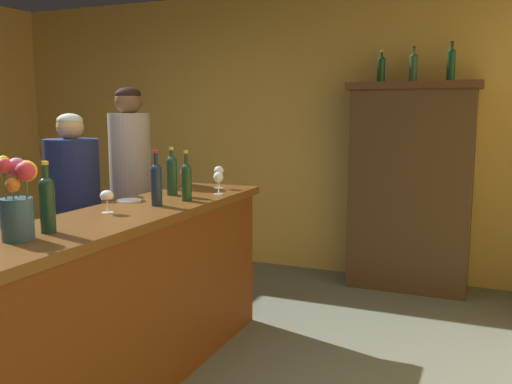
% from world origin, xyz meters
% --- Properties ---
extents(wall_back, '(5.69, 0.12, 2.66)m').
position_xyz_m(wall_back, '(0.00, 3.00, 1.33)').
color(wall_back, gold).
rests_on(wall_back, ground).
extents(bar_counter, '(0.57, 2.38, 1.00)m').
position_xyz_m(bar_counter, '(0.36, 0.33, 0.50)').
color(bar_counter, '#5F2D0F').
rests_on(bar_counter, ground).
extents(display_cabinet, '(1.08, 0.43, 1.77)m').
position_xyz_m(display_cabinet, '(1.56, 2.69, 0.92)').
color(display_cabinet, '#47301A').
rests_on(display_cabinet, ground).
extents(wine_bottle_malbec, '(0.07, 0.07, 0.31)m').
position_xyz_m(wine_bottle_malbec, '(0.28, 0.92, 1.14)').
color(wine_bottle_malbec, '#1C3923').
rests_on(wine_bottle_malbec, bar_counter).
extents(wine_bottle_riesling, '(0.06, 0.06, 0.30)m').
position_xyz_m(wine_bottle_riesling, '(0.49, 0.75, 1.13)').
color(wine_bottle_riesling, '#1B391A').
rests_on(wine_bottle_riesling, bar_counter).
extents(wine_bottle_pinot, '(0.07, 0.07, 0.32)m').
position_xyz_m(wine_bottle_pinot, '(0.36, -0.25, 1.14)').
color(wine_bottle_pinot, '#183521').
rests_on(wine_bottle_pinot, bar_counter).
extents(wine_bottle_syrah, '(0.06, 0.06, 0.32)m').
position_xyz_m(wine_bottle_syrah, '(0.42, 0.54, 1.13)').
color(wine_bottle_syrah, '#18253C').
rests_on(wine_bottle_syrah, bar_counter).
extents(wine_glass_front, '(0.07, 0.07, 0.15)m').
position_xyz_m(wine_glass_front, '(0.21, 1.21, 1.11)').
color(wine_glass_front, white).
rests_on(wine_glass_front, bar_counter).
extents(wine_glass_mid, '(0.07, 0.07, 0.15)m').
position_xyz_m(wine_glass_mid, '(0.55, 1.07, 1.10)').
color(wine_glass_mid, white).
rests_on(wine_glass_mid, bar_counter).
extents(wine_glass_rear, '(0.07, 0.07, 0.16)m').
position_xyz_m(wine_glass_rear, '(0.42, 1.32, 1.11)').
color(wine_glass_rear, white).
rests_on(wine_glass_rear, bar_counter).
extents(wine_glass_spare, '(0.07, 0.07, 0.12)m').
position_xyz_m(wine_glass_spare, '(0.30, 0.24, 1.08)').
color(wine_glass_spare, white).
rests_on(wine_glass_spare, bar_counter).
extents(flower_arrangement, '(0.17, 0.16, 0.36)m').
position_xyz_m(flower_arrangement, '(0.35, -0.41, 1.17)').
color(flower_arrangement, '#2F5371').
rests_on(flower_arrangement, bar_counter).
extents(cheese_plate, '(0.15, 0.15, 0.01)m').
position_xyz_m(cheese_plate, '(0.19, 0.59, 1.00)').
color(cheese_plate, white).
rests_on(cheese_plate, bar_counter).
extents(display_bottle_left, '(0.07, 0.07, 0.27)m').
position_xyz_m(display_bottle_left, '(1.28, 2.69, 1.90)').
color(display_bottle_left, '#183A20').
rests_on(display_bottle_left, display_cabinet).
extents(display_bottle_midleft, '(0.07, 0.07, 0.29)m').
position_xyz_m(display_bottle_midleft, '(1.55, 2.69, 1.90)').
color(display_bottle_midleft, '#2A5232').
rests_on(display_bottle_midleft, display_cabinet).
extents(display_bottle_center, '(0.07, 0.07, 0.32)m').
position_xyz_m(display_bottle_center, '(1.84, 2.69, 1.92)').
color(display_bottle_center, '#183E24').
rests_on(display_bottle_center, display_cabinet).
extents(patron_near_entrance, '(0.32, 0.32, 1.72)m').
position_xyz_m(patron_near_entrance, '(-0.40, 1.43, 0.96)').
color(patron_near_entrance, '#47614C').
rests_on(patron_near_entrance, ground).
extents(patron_in_navy, '(0.36, 0.36, 1.52)m').
position_xyz_m(patron_in_navy, '(-0.40, 0.77, 0.83)').
color(patron_in_navy, maroon).
rests_on(patron_in_navy, ground).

